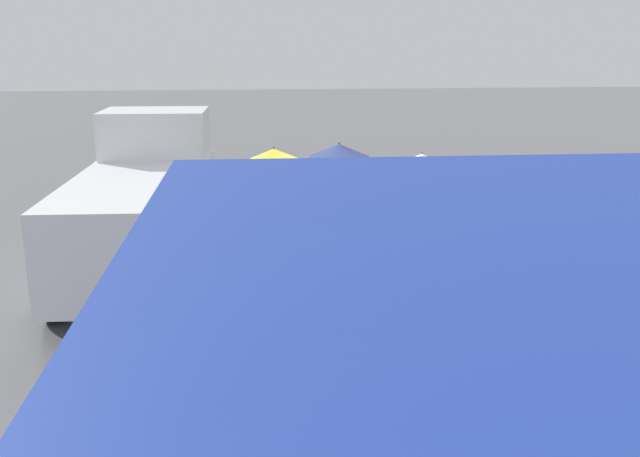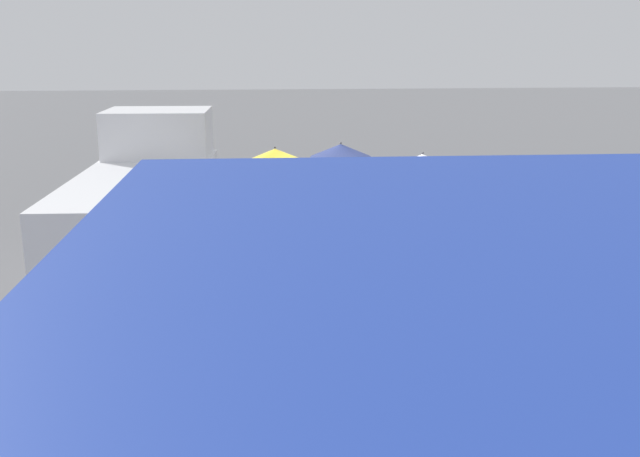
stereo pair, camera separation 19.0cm
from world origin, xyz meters
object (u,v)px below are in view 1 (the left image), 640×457
(shopping_cart_vendor, at_px, (348,247))
(pedestrian_black_side, at_px, (338,174))
(pedestrian_white_side, at_px, (271,200))
(pedestrian_far_side, at_px, (272,181))
(pedestrian_pink_side, at_px, (423,187))
(cargo_van_parked_right, at_px, (144,207))
(hand_dolly_boxes, at_px, (279,238))

(shopping_cart_vendor, height_order, pedestrian_black_side, pedestrian_black_side)
(shopping_cart_vendor, height_order, pedestrian_white_side, pedestrian_white_side)
(pedestrian_white_side, relative_size, pedestrian_far_side, 1.00)
(pedestrian_black_side, bearing_deg, pedestrian_pink_side, 133.61)
(cargo_van_parked_right, xyz_separation_m, pedestrian_white_side, (-2.02, 1.41, 0.39))
(hand_dolly_boxes, distance_m, pedestrian_black_side, 1.64)
(pedestrian_far_side, bearing_deg, hand_dolly_boxes, 101.18)
(pedestrian_white_side, bearing_deg, pedestrian_pink_side, -165.38)
(shopping_cart_vendor, bearing_deg, pedestrian_black_side, -88.32)
(pedestrian_black_side, height_order, pedestrian_white_side, same)
(pedestrian_far_side, bearing_deg, cargo_van_parked_right, 0.32)
(pedestrian_black_side, bearing_deg, pedestrian_white_side, 56.80)
(hand_dolly_boxes, bearing_deg, shopping_cart_vendor, 172.35)
(shopping_cart_vendor, bearing_deg, pedestrian_far_side, -25.69)
(pedestrian_black_side, xyz_separation_m, pedestrian_white_side, (1.23, 1.88, -0.01))
(shopping_cart_vendor, xyz_separation_m, pedestrian_white_side, (1.26, 0.85, 1.00))
(cargo_van_parked_right, height_order, hand_dolly_boxes, cargo_van_parked_right)
(pedestrian_black_side, height_order, pedestrian_far_side, same)
(hand_dolly_boxes, distance_m, pedestrian_white_side, 1.33)
(shopping_cart_vendor, relative_size, pedestrian_white_side, 0.49)
(cargo_van_parked_right, xyz_separation_m, shopping_cart_vendor, (-3.28, 0.56, -0.61))
(cargo_van_parked_right, height_order, pedestrian_black_side, cargo_van_parked_right)
(cargo_van_parked_right, bearing_deg, hand_dolly_boxes, 169.28)
(cargo_van_parked_right, distance_m, pedestrian_white_side, 2.50)
(cargo_van_parked_right, relative_size, pedestrian_black_side, 2.52)
(pedestrian_pink_side, relative_size, pedestrian_white_side, 1.00)
(hand_dolly_boxes, height_order, pedestrian_black_side, pedestrian_black_side)
(pedestrian_far_side, bearing_deg, pedestrian_black_side, -158.46)
(shopping_cart_vendor, distance_m, pedestrian_white_side, 1.82)
(shopping_cart_vendor, xyz_separation_m, pedestrian_far_side, (1.19, -0.57, 1.00))
(hand_dolly_boxes, distance_m, pedestrian_pink_side, 2.46)
(hand_dolly_boxes, xyz_separation_m, pedestrian_pink_side, (-2.26, 0.37, 0.87))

